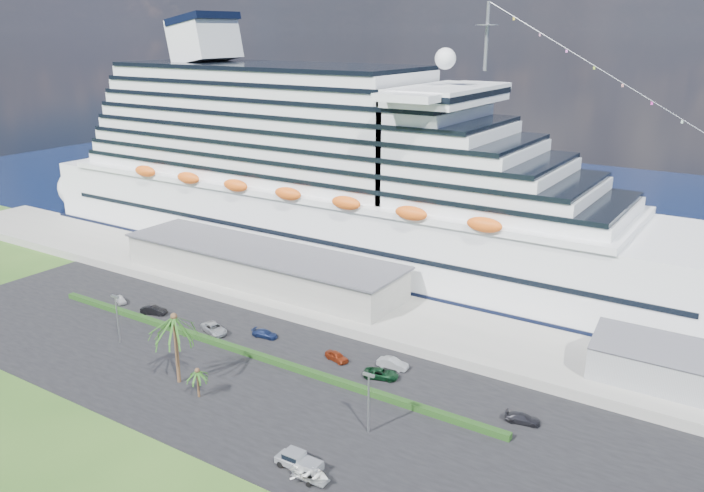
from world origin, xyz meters
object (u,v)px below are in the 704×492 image
Objects in this scene: pickup_truck at (298,460)px; boat_trailer at (310,474)px; cruise_ship at (342,186)px; parked_car_3 at (265,334)px.

pickup_truck is 2.89m from boat_trailer.
boat_trailer is (41.37, -68.27, -15.52)m from cruise_ship.
cruise_ship reaches higher than boat_trailer.
cruise_ship reaches higher than parked_car_3.
cruise_ship is 34.40× the size of boat_trailer.
parked_car_3 is 36.89m from pickup_truck.
parked_car_3 is (12.21, -41.44, -15.93)m from cruise_ship.
pickup_truck is at bearing -142.45° from parked_car_3.
cruise_ship is at bearing 120.01° from pickup_truck.
parked_car_3 is 0.80× the size of boat_trailer.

